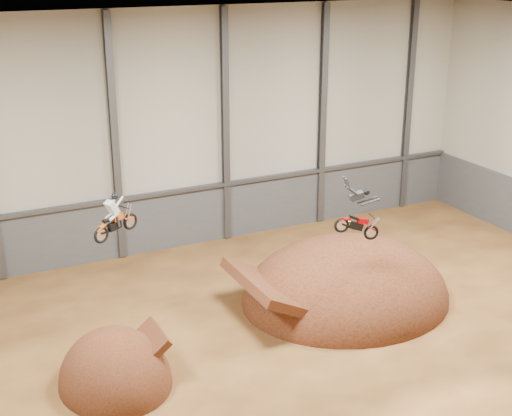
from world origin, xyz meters
The scene contains 13 objects.
floor centered at (0.00, 0.00, 0.00)m, with size 40.00×40.00×0.00m, color #513115.
back_wall centered at (0.00, 15.00, 7.00)m, with size 40.00×0.10×14.00m, color #B0AD9C.
ceiling centered at (0.00, 0.00, 14.00)m, with size 40.00×40.00×0.00m, color black.
lower_band_back centered at (0.00, 14.90, 1.75)m, with size 39.80×0.18×3.50m, color #4A4C50.
steel_rail centered at (0.00, 14.75, 3.55)m, with size 39.80×0.35×0.20m, color #47494F.
steel_column_2 centered at (-3.33, 14.80, 7.00)m, with size 0.40×0.36×13.90m, color #47494F.
steel_column_3 centered at (3.33, 14.80, 7.00)m, with size 0.40×0.36×13.90m, color #47494F.
steel_column_4 centered at (10.00, 14.80, 7.00)m, with size 0.40×0.36×13.90m, color #47494F.
steel_column_5 centered at (16.67, 14.80, 7.00)m, with size 0.40×0.36×13.90m, color #47494F.
takeoff_ramp centered at (-7.26, 2.30, 0.00)m, with size 4.59×5.29×4.59m, color #37190D.
landing_ramp centered at (5.37, 4.48, 0.00)m, with size 10.86×9.61×6.27m, color #37190D.
fmx_rider_a centered at (-5.99, 5.36, 6.28)m, with size 2.33×0.89×2.11m, color #D5520D, non-canonical shape.
fmx_rider_b centered at (4.09, 2.16, 5.84)m, with size 2.96×0.85×2.54m, color #B30109, non-canonical shape.
Camera 1 is at (-13.20, -22.84, 16.71)m, focal length 50.00 mm.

